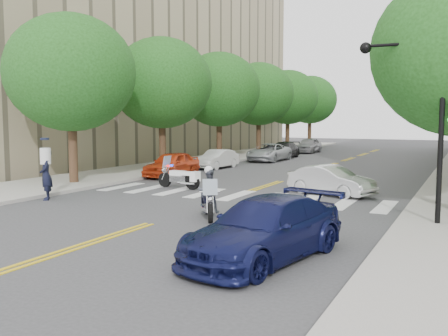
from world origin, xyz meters
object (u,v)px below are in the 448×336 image
Objects in this scene: motorcycle_police at (209,195)px; motorcycle_parked at (182,177)px; convertible at (331,180)px; officer_standing at (46,175)px; sedan_blue at (265,229)px.

motorcycle_parked is at bearing -83.41° from motorcycle_police.
motorcycle_police reaches higher than convertible.
officer_standing is (-7.70, 0.26, 0.24)m from motorcycle_police.
motorcycle_parked is 12.31m from sedan_blue.
motorcycle_police reaches higher than sedan_blue.
motorcycle_parked is 6.24m from officer_standing.
motorcycle_parked reaches higher than sedan_blue.
motorcycle_police is 0.39× the size of sedan_blue.
convertible is (10.10, 6.50, -0.38)m from officer_standing.
officer_standing is at bearing 172.44° from sedan_blue.
motorcycle_police is at bearing -135.42° from motorcycle_parked.
sedan_blue is at bearing -152.51° from convertible.
motorcycle_parked is at bearing 103.08° from officer_standing.
motorcycle_parked is at bearing 121.11° from convertible.
motorcycle_police reaches higher than motorcycle_parked.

